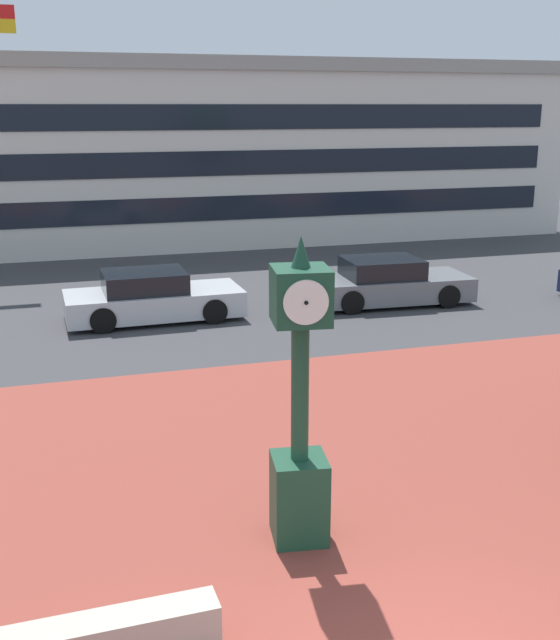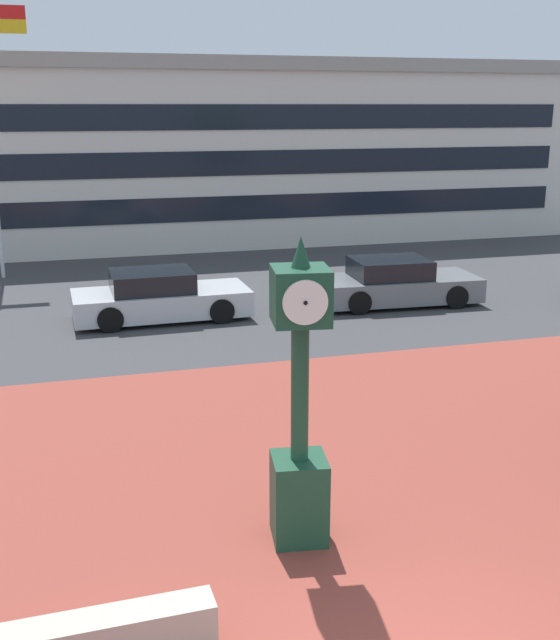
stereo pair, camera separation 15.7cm
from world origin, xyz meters
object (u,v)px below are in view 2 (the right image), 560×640
at_px(car_street_near, 159,298).
at_px(civic_building, 232,146).
at_px(car_street_far, 395,284).
at_px(street_clock, 300,418).

distance_m(car_street_near, civic_building, 17.55).
height_order(car_street_near, car_street_far, same).
bearing_deg(street_clock, civic_building, 87.54).
relative_size(car_street_far, civic_building, 0.17).
xyz_separation_m(car_street_far, civic_building, (-0.94, 16.54, 2.98)).
bearing_deg(street_clock, car_street_near, 100.12).
bearing_deg(car_street_far, civic_building, -173.77).
height_order(car_street_far, civic_building, civic_building).
height_order(car_street_near, civic_building, civic_building).
bearing_deg(car_street_near, civic_building, 160.14).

